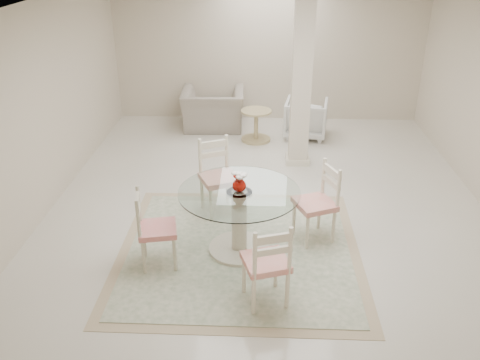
{
  "coord_description": "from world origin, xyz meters",
  "views": [
    {
      "loc": [
        -0.12,
        -6.45,
        3.46
      ],
      "look_at": [
        -0.35,
        -1.16,
        0.85
      ],
      "focal_mm": 38.0,
      "sensor_mm": 36.0,
      "label": 1
    }
  ],
  "objects_px": {
    "dining_table": "(239,221)",
    "column": "(301,82)",
    "dining_chair_west": "(151,224)",
    "dining_chair_north": "(217,171)",
    "recliner_taupe": "(213,109)",
    "side_table": "(256,127)",
    "armchair_white": "(306,118)",
    "dining_chair_east": "(320,197)",
    "dining_chair_south": "(268,259)",
    "red_vase": "(239,182)"
  },
  "relations": [
    {
      "from": "recliner_taupe",
      "to": "armchair_white",
      "type": "relative_size",
      "value": 1.52
    },
    {
      "from": "armchair_white",
      "to": "column",
      "type": "bearing_deg",
      "value": 88.65
    },
    {
      "from": "dining_chair_east",
      "to": "armchair_white",
      "type": "height_order",
      "value": "dining_chair_east"
    },
    {
      "from": "red_vase",
      "to": "dining_chair_north",
      "type": "xyz_separation_m",
      "value": [
        -0.34,
        0.97,
        -0.33
      ]
    },
    {
      "from": "red_vase",
      "to": "recliner_taupe",
      "type": "xyz_separation_m",
      "value": [
        -0.69,
        4.21,
        -0.55
      ]
    },
    {
      "from": "dining_chair_north",
      "to": "recliner_taupe",
      "type": "bearing_deg",
      "value": 71.8
    },
    {
      "from": "recliner_taupe",
      "to": "dining_table",
      "type": "bearing_deg",
      "value": 97.21
    },
    {
      "from": "column",
      "to": "armchair_white",
      "type": "bearing_deg",
      "value": 79.94
    },
    {
      "from": "dining_chair_north",
      "to": "dining_chair_south",
      "type": "bearing_deg",
      "value": -95.51
    },
    {
      "from": "dining_chair_south",
      "to": "side_table",
      "type": "distance_m",
      "value": 4.58
    },
    {
      "from": "dining_table",
      "to": "dining_chair_west",
      "type": "relative_size",
      "value": 1.35
    },
    {
      "from": "dining_table",
      "to": "column",
      "type": "bearing_deg",
      "value": 72.33
    },
    {
      "from": "recliner_taupe",
      "to": "dining_chair_east",
      "type": "bearing_deg",
      "value": 111.01
    },
    {
      "from": "dining_chair_south",
      "to": "armchair_white",
      "type": "xyz_separation_m",
      "value": [
        0.73,
        4.82,
        -0.21
      ]
    },
    {
      "from": "dining_chair_west",
      "to": "side_table",
      "type": "relative_size",
      "value": 1.8
    },
    {
      "from": "dining_chair_east",
      "to": "dining_chair_south",
      "type": "height_order",
      "value": "dining_chair_east"
    },
    {
      "from": "dining_chair_north",
      "to": "recliner_taupe",
      "type": "xyz_separation_m",
      "value": [
        -0.36,
        3.24,
        -0.22
      ]
    },
    {
      "from": "dining_chair_west",
      "to": "dining_chair_north",
      "type": "bearing_deg",
      "value": -37.68
    },
    {
      "from": "dining_chair_west",
      "to": "dining_chair_south",
      "type": "xyz_separation_m",
      "value": [
        1.29,
        -0.65,
        0.02
      ]
    },
    {
      "from": "dining_table",
      "to": "dining_chair_west",
      "type": "xyz_separation_m",
      "value": [
        -0.97,
        -0.32,
        0.14
      ]
    },
    {
      "from": "column",
      "to": "dining_chair_east",
      "type": "bearing_deg",
      "value": -87.09
    },
    {
      "from": "armchair_white",
      "to": "dining_chair_east",
      "type": "bearing_deg",
      "value": 97.17
    },
    {
      "from": "dining_chair_east",
      "to": "recliner_taupe",
      "type": "bearing_deg",
      "value": 179.92
    },
    {
      "from": "column",
      "to": "dining_table",
      "type": "relative_size",
      "value": 1.94
    },
    {
      "from": "column",
      "to": "dining_chair_north",
      "type": "height_order",
      "value": "column"
    },
    {
      "from": "red_vase",
      "to": "side_table",
      "type": "height_order",
      "value": "red_vase"
    },
    {
      "from": "red_vase",
      "to": "dining_chair_north",
      "type": "height_order",
      "value": "dining_chair_north"
    },
    {
      "from": "dining_table",
      "to": "red_vase",
      "type": "xyz_separation_m",
      "value": [
        0.0,
        -0.0,
        0.52
      ]
    },
    {
      "from": "dining_chair_west",
      "to": "dining_chair_south",
      "type": "height_order",
      "value": "dining_chair_south"
    },
    {
      "from": "dining_chair_east",
      "to": "recliner_taupe",
      "type": "relative_size",
      "value": 0.94
    },
    {
      "from": "red_vase",
      "to": "dining_chair_west",
      "type": "xyz_separation_m",
      "value": [
        -0.97,
        -0.32,
        -0.38
      ]
    },
    {
      "from": "dining_chair_west",
      "to": "red_vase",
      "type": "bearing_deg",
      "value": -83.47
    },
    {
      "from": "dining_chair_east",
      "to": "recliner_taupe",
      "type": "height_order",
      "value": "dining_chair_east"
    },
    {
      "from": "red_vase",
      "to": "dining_chair_east",
      "type": "distance_m",
      "value": 1.08
    },
    {
      "from": "dining_chair_south",
      "to": "side_table",
      "type": "xyz_separation_m",
      "value": [
        -0.18,
        4.56,
        -0.3
      ]
    },
    {
      "from": "dining_table",
      "to": "dining_chair_west",
      "type": "bearing_deg",
      "value": -161.71
    },
    {
      "from": "recliner_taupe",
      "to": "side_table",
      "type": "distance_m",
      "value": 1.04
    },
    {
      "from": "red_vase",
      "to": "armchair_white",
      "type": "xyz_separation_m",
      "value": [
        1.06,
        3.86,
        -0.58
      ]
    },
    {
      "from": "dining_chair_east",
      "to": "side_table",
      "type": "distance_m",
      "value": 3.38
    },
    {
      "from": "dining_chair_north",
      "to": "dining_chair_south",
      "type": "height_order",
      "value": "dining_chair_north"
    },
    {
      "from": "red_vase",
      "to": "side_table",
      "type": "relative_size",
      "value": 0.42
    },
    {
      "from": "recliner_taupe",
      "to": "armchair_white",
      "type": "distance_m",
      "value": 1.79
    },
    {
      "from": "dining_chair_north",
      "to": "dining_chair_west",
      "type": "height_order",
      "value": "dining_chair_north"
    },
    {
      "from": "dining_chair_north",
      "to": "armchair_white",
      "type": "relative_size",
      "value": 1.48
    },
    {
      "from": "dining_table",
      "to": "armchair_white",
      "type": "xyz_separation_m",
      "value": [
        1.06,
        3.86,
        -0.06
      ]
    },
    {
      "from": "dining_chair_north",
      "to": "side_table",
      "type": "bearing_deg",
      "value": 55.19
    },
    {
      "from": "dining_table",
      "to": "armchair_white",
      "type": "relative_size",
      "value": 1.81
    },
    {
      "from": "dining_table",
      "to": "armchair_white",
      "type": "bearing_deg",
      "value": 74.64
    },
    {
      "from": "red_vase",
      "to": "dining_chair_south",
      "type": "xyz_separation_m",
      "value": [
        0.32,
        -0.96,
        -0.36
      ]
    },
    {
      "from": "dining_table",
      "to": "armchair_white",
      "type": "height_order",
      "value": "dining_table"
    }
  ]
}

